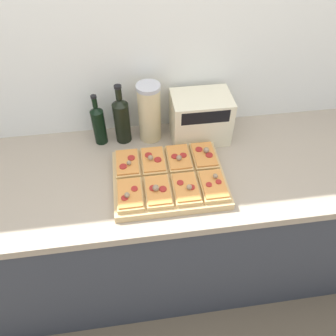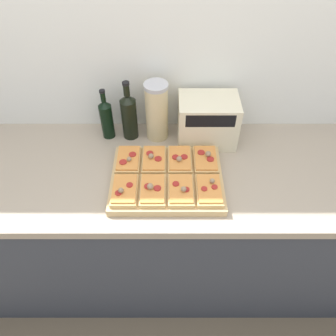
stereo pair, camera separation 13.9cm
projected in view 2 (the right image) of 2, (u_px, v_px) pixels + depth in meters
ground_plane at (164, 318)px, 1.90m from camera, size 12.00×12.00×0.00m
wall_back at (164, 61)px, 1.47m from camera, size 6.00×0.06×2.50m
kitchen_counter at (164, 227)px, 1.79m from camera, size 2.63×0.67×0.92m
cutting_board at (168, 179)px, 1.40m from camera, size 0.47×0.37×0.03m
pizza_slice_back_left at (129, 159)px, 1.44m from camera, size 0.10×0.17×0.05m
pizza_slice_back_midleft at (155, 159)px, 1.44m from camera, size 0.10×0.17×0.05m
pizza_slice_back_midright at (181, 160)px, 1.44m from camera, size 0.10×0.17×0.05m
pizza_slice_back_right at (207, 159)px, 1.44m from camera, size 0.10×0.17×0.05m
pizza_slice_front_left at (126, 190)px, 1.31m from camera, size 0.10×0.17×0.05m
pizza_slice_front_midleft at (154, 190)px, 1.31m from camera, size 0.10×0.17×0.05m
pizza_slice_front_midright at (182, 190)px, 1.31m from camera, size 0.10×0.17×0.05m
pizza_slice_front_right at (210, 190)px, 1.31m from camera, size 0.10×0.17×0.05m
olive_oil_bottle at (108, 118)px, 1.55m from camera, size 0.06×0.06×0.26m
wine_bottle at (130, 115)px, 1.54m from camera, size 0.07×0.07×0.30m
grain_jar_tall at (158, 111)px, 1.52m from camera, size 0.11×0.11×0.29m
toaster_oven at (209, 121)px, 1.52m from camera, size 0.30×0.19×0.23m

